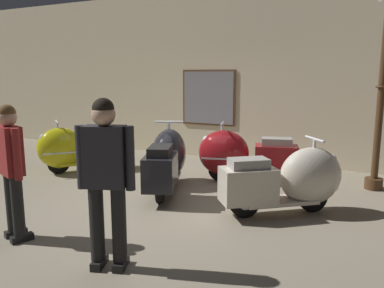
% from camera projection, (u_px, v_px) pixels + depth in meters
% --- Properties ---
extents(ground_plane, '(60.00, 60.00, 0.00)m').
position_uv_depth(ground_plane, '(161.00, 201.00, 5.68)').
color(ground_plane, gray).
extents(showroom_back_wall, '(18.00, 0.24, 3.64)m').
position_uv_depth(showroom_back_wall, '(237.00, 76.00, 8.22)').
color(showroom_back_wall, beige).
rests_on(showroom_back_wall, ground).
extents(scooter_0, '(1.40, 1.55, 1.00)m').
position_uv_depth(scooter_0, '(75.00, 149.00, 7.29)').
color(scooter_0, black).
rests_on(scooter_0, ground).
extents(scooter_1, '(1.12, 1.82, 1.08)m').
position_uv_depth(scooter_1, '(167.00, 159.00, 6.20)').
color(scooter_1, black).
rests_on(scooter_1, ground).
extents(scooter_2, '(1.75, 0.92, 1.03)m').
position_uv_depth(scooter_2, '(239.00, 155.00, 6.61)').
color(scooter_2, black).
rests_on(scooter_2, ground).
extents(scooter_3, '(1.60, 1.41, 1.02)m').
position_uv_depth(scooter_3, '(292.00, 180.00, 5.09)').
color(scooter_3, black).
rests_on(scooter_3, ground).
extents(lamppost, '(0.33, 0.33, 3.18)m').
position_uv_depth(lamppost, '(384.00, 68.00, 5.92)').
color(lamppost, '#472D19').
rests_on(lamppost, ground).
extents(visitor_0, '(0.49, 0.33, 1.52)m').
position_uv_depth(visitor_0, '(11.00, 163.00, 4.20)').
color(visitor_0, black).
rests_on(visitor_0, ground).
extents(visitor_1, '(0.53, 0.35, 1.63)m').
position_uv_depth(visitor_1, '(106.00, 173.00, 3.54)').
color(visitor_1, black).
rests_on(visitor_1, ground).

